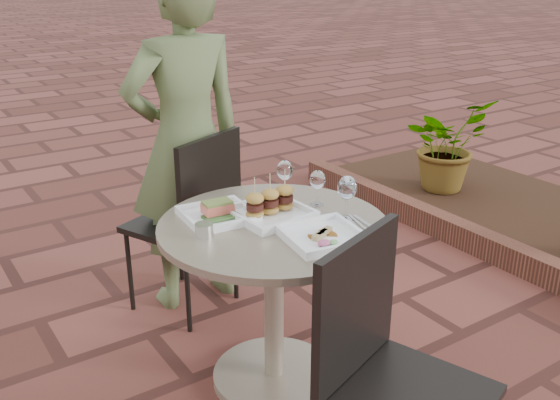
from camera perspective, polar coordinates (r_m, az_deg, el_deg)
ground at (r=2.97m, az=-0.85°, el=-13.39°), size 60.00×60.00×0.00m
cafe_table at (r=2.52m, az=-0.57°, el=-7.28°), size 0.90×0.90×0.73m
chair_far at (r=3.05m, az=-7.83°, el=-0.87°), size 0.58×0.58×0.93m
chair_near at (r=1.98m, az=9.49°, el=-14.17°), size 0.56×0.56×0.93m
diner at (r=3.07m, az=-8.58°, el=5.25°), size 0.63×0.42×1.70m
plate_salmon at (r=2.46m, az=-5.70°, el=-1.24°), size 0.29×0.29×0.07m
plate_sliders at (r=2.46m, az=-0.91°, el=-0.69°), size 0.30×0.30×0.18m
plate_tuna at (r=2.28m, az=3.91°, el=-3.22°), size 0.31×0.31×0.03m
wine_glass_right at (r=2.42m, az=6.15°, el=1.03°), size 0.08×0.08×0.18m
wine_glass_mid at (r=2.64m, az=0.44°, el=2.66°), size 0.07×0.07×0.16m
wine_glass_far at (r=2.55m, az=3.45°, el=1.78°), size 0.06×0.06×0.15m
steel_ramekin at (r=2.31m, az=-6.93°, el=-2.76°), size 0.09×0.09×0.05m
cutlery_set at (r=2.41m, az=7.44°, el=-2.32°), size 0.15×0.24×0.00m
planter_curb at (r=4.08m, az=15.92°, el=-2.84°), size 0.12×3.00×0.15m
mulch_bed at (r=4.63m, az=21.56°, el=-1.27°), size 1.30×3.00×0.06m
potted_plant_a at (r=4.78m, az=14.96°, el=4.94°), size 0.64×0.56×0.68m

